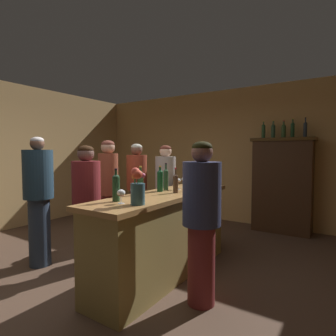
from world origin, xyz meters
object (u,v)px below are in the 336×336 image
Objects in this scene: display_cabinet at (282,183)px; patron_near_entrance at (137,186)px; wine_bottle_riesling at (202,178)px; patron_in_navy at (87,201)px; wine_bottle_chardonnay at (166,178)px; display_bottle_midright at (293,129)px; bartender at (202,216)px; wine_glass_rear at (184,180)px; patron_by_cabinet at (108,187)px; display_bottle_right at (305,129)px; wine_bottle_syrah at (176,182)px; patron_in_grey at (166,190)px; display_bottle_midleft at (273,130)px; wine_bottle_merlot at (116,186)px; wine_bottle_pinot at (160,180)px; cheese_plate at (208,185)px; wine_glass_spare at (178,181)px; flower_arrangement at (137,187)px; wine_glass_front at (208,179)px; wine_bottle_rose at (140,181)px; bar_counter at (164,234)px; display_bottle_center at (284,130)px; patron_tall at (39,196)px; display_bottle_left at (263,131)px.

display_cabinet is 2.67m from patron_near_entrance.
patron_in_navy is at bearing -139.71° from wine_bottle_riesling.
wine_bottle_riesling is 0.99× the size of wine_bottle_chardonnay.
display_cabinet reaches higher than patron_in_navy.
display_bottle_midright reaches higher than bartender.
wine_glass_rear is 0.09× the size of patron_by_cabinet.
bartender is (-0.52, -3.00, -1.02)m from display_bottle_right.
wine_bottle_syrah is 0.19× the size of patron_in_grey.
display_bottle_midleft is (0.54, 2.57, 0.77)m from wine_bottle_syrah.
display_bottle_right is 0.22× the size of patron_in_grey.
patron_in_grey is at bearing -33.16° from bartender.
wine_bottle_merlot is 1.76m from patron_in_grey.
display_cabinet is 2.76m from wine_bottle_pinot.
display_bottle_midright is (0.33, -0.00, 0.01)m from display_bottle_midleft.
cheese_plate is at bearing 66.73° from wine_glass_rear.
patron_in_navy is (-0.81, 0.31, -0.28)m from wine_bottle_merlot.
patron_in_grey reaches higher than wine_glass_spare.
flower_arrangement is 0.22× the size of patron_in_grey.
wine_bottle_riesling is 0.24m from wine_glass_front.
wine_bottle_rose is 0.94× the size of flower_arrangement.
display_cabinet reaches higher than bar_counter.
wine_bottle_merlot is 1.55m from patron_by_cabinet.
bartender is at bearing 26.80° from wine_bottle_merlot.
display_bottle_center reaches higher than patron_in_navy.
display_bottle_midright reaches higher than flower_arrangement.
wine_glass_front is at bearing -66.68° from cheese_plate.
flower_arrangement is 1.73m from patron_tall.
display_bottle_midright is 0.22× the size of patron_in_navy.
display_bottle_right is (1.30, 2.59, 0.75)m from wine_bottle_pinot.
display_bottle_right reaches higher than display_bottle_center.
display_bottle_midleft reaches higher than patron_in_grey.
display_bottle_left reaches higher than wine_bottle_merlot.
display_bottle_right is 0.21× the size of patron_near_entrance.
flower_arrangement is (-0.00, -1.52, 0.06)m from wine_glass_front.
display_bottle_midright is at bearing 15.32° from patron_tall.
wine_bottle_rose is 0.81m from patron_in_navy.
wine_bottle_merlot is 1.04× the size of display_bottle_center.
display_cabinet reaches higher than wine_bottle_pinot.
wine_bottle_merlot is 2.07m from patron_near_entrance.
display_bottle_center is at bearing -0.00° from display_cabinet.
flower_arrangement is 1.88m from patron_in_grey.
wine_glass_rear is 0.09× the size of patron_near_entrance.
wine_glass_rear is at bearing 81.52° from wine_bottle_rose.
bartender is (0.69, -0.70, -0.23)m from wine_glass_spare.
wine_bottle_rose is at bearing 98.81° from wine_bottle_merlot.
wine_bottle_merlot is 3.51m from display_bottle_left.
wine_glass_rear reaches higher than wine_glass_spare.
bartender is (1.91, -1.32, -0.03)m from patron_near_entrance.
patron_in_navy is 0.99× the size of bartender.
patron_near_entrance reaches higher than bar_counter.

